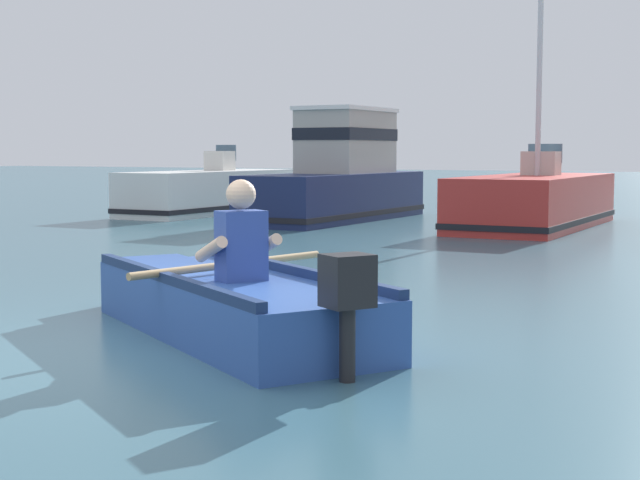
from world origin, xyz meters
TOP-DOWN VIEW (x-y plane):
  - ground_plane at (0.00, 0.00)m, footprint 120.00×120.00m
  - rowboat_with_person at (0.52, 1.07)m, footprint 3.38×2.61m
  - moored_boat_white at (-7.47, 12.77)m, footprint 1.65×5.10m
  - moored_boat_navy at (-4.02, 12.27)m, footprint 1.83×5.25m
  - moored_boat_red at (-0.00, 12.18)m, footprint 1.93×5.20m

SIDE VIEW (x-z plane):
  - ground_plane at x=0.00m, z-range 0.00..0.00m
  - rowboat_with_person at x=0.52m, z-range -0.34..0.85m
  - moored_boat_white at x=-7.47m, z-range -0.31..1.22m
  - moored_boat_red at x=0.00m, z-range -2.01..2.93m
  - moored_boat_navy at x=-4.02m, z-range -0.30..1.97m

